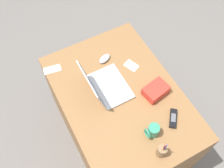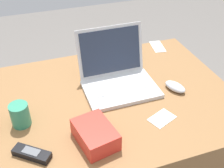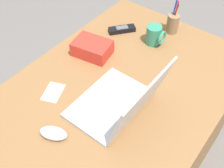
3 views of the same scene
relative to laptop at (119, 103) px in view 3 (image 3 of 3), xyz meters
name	(u,v)px [view 3 (image 3 of 3)]	position (x,y,z in m)	size (l,w,h in m)	color
ground_plane	(117,167)	(-0.10, -0.08, -0.80)	(6.00, 6.00, 0.00)	slate
desk	(117,134)	(-0.10, -0.08, -0.42)	(1.19, 0.82, 0.75)	olive
laptop	(119,103)	(0.00, 0.00, 0.00)	(0.33, 0.29, 0.25)	silver
computer_mouse	(53,133)	(0.24, -0.12, -0.04)	(0.06, 0.11, 0.03)	silver
coffee_mug_white	(154,35)	(-0.44, -0.12, 0.00)	(0.07, 0.09, 0.10)	#338C6B
cordless_phone	(122,29)	(-0.43, -0.30, -0.04)	(0.13, 0.12, 0.03)	black
pen_holder	(173,23)	(-0.58, -0.10, 0.00)	(0.06, 0.06, 0.18)	olive
snack_bag	(92,48)	(-0.20, -0.31, -0.02)	(0.12, 0.17, 0.07)	red
paper_note_left	(53,92)	(0.09, -0.28, -0.05)	(0.10, 0.07, 0.00)	white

